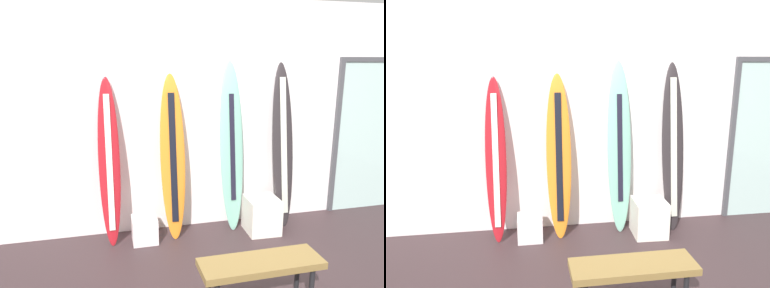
% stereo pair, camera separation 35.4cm
% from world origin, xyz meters
% --- Properties ---
extents(ground, '(8.00, 8.00, 0.04)m').
position_xyz_m(ground, '(0.00, 0.00, -0.02)').
color(ground, '#38292B').
extents(wall_back, '(7.20, 0.20, 2.80)m').
position_xyz_m(wall_back, '(0.00, 1.30, 1.40)').
color(wall_back, white).
rests_on(wall_back, ground).
extents(surfboard_crimson, '(0.25, 0.35, 1.90)m').
position_xyz_m(surfboard_crimson, '(-1.33, 1.00, 0.94)').
color(surfboard_crimson, '#B21821').
rests_on(surfboard_crimson, ground).
extents(surfboard_sunset, '(0.30, 0.35, 1.94)m').
position_xyz_m(surfboard_sunset, '(-0.60, 0.99, 0.97)').
color(surfboard_sunset, orange).
rests_on(surfboard_sunset, ground).
extents(surfboard_seafoam, '(0.31, 0.32, 2.08)m').
position_xyz_m(surfboard_seafoam, '(0.13, 1.03, 1.03)').
color(surfboard_seafoam, '#7EC0AA').
rests_on(surfboard_seafoam, ground).
extents(surfboard_charcoal, '(0.29, 0.37, 2.06)m').
position_xyz_m(surfboard_charcoal, '(0.80, 1.00, 1.03)').
color(surfboard_charcoal, '#2B2528').
rests_on(surfboard_charcoal, ground).
extents(display_block_left, '(0.40, 0.40, 0.44)m').
position_xyz_m(display_block_left, '(0.47, 0.81, 0.22)').
color(display_block_left, white).
rests_on(display_block_left, ground).
extents(display_block_center, '(0.29, 0.29, 0.29)m').
position_xyz_m(display_block_center, '(-0.97, 0.90, 0.15)').
color(display_block_center, white).
rests_on(display_block_center, ground).
extents(glass_door, '(1.16, 0.06, 2.13)m').
position_xyz_m(glass_door, '(2.24, 1.18, 1.10)').
color(glass_door, silver).
rests_on(glass_door, ground).
extents(bench, '(1.04, 0.33, 0.44)m').
position_xyz_m(bench, '(-0.14, -0.49, 0.39)').
color(bench, olive).
rests_on(bench, ground).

